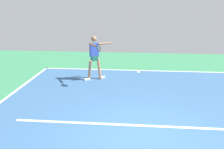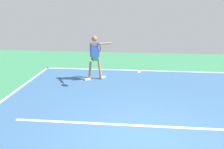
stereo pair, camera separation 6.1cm
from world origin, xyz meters
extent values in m
plane|color=#388456|center=(0.00, 0.00, 0.00)|extent=(20.05, 20.05, 0.00)
cube|color=#38608E|center=(0.00, 0.00, 0.00)|extent=(9.08, 11.89, 0.00)
cube|color=white|center=(0.00, -5.89, 0.00)|extent=(9.08, 0.10, 0.01)
cube|color=white|center=(0.00, -0.69, 0.00)|extent=(6.81, 0.10, 0.01)
cube|color=white|center=(0.00, -5.69, 0.00)|extent=(0.10, 0.30, 0.01)
cylinder|color=#9E7051|center=(1.67, -4.53, 0.42)|extent=(0.28, 0.37, 0.87)
cube|color=white|center=(1.56, -4.60, 0.04)|extent=(0.26, 0.21, 0.07)
cylinder|color=#9E7051|center=(2.04, -4.32, 0.42)|extent=(0.28, 0.37, 0.87)
cube|color=white|center=(2.15, -4.25, 0.04)|extent=(0.26, 0.21, 0.07)
cube|color=#1E664C|center=(1.85, -4.43, 0.90)|extent=(0.31, 0.30, 0.20)
cube|color=#334CB2|center=(1.85, -4.43, 1.24)|extent=(0.38, 0.33, 0.56)
sphere|color=#9E7051|center=(1.85, -4.43, 1.69)|extent=(0.23, 0.23, 0.23)
cylinder|color=#9E7051|center=(1.47, -4.66, 1.47)|extent=(0.52, 0.35, 0.08)
cylinder|color=#9E7051|center=(1.86, -4.10, 1.50)|extent=(0.35, 0.52, 0.08)
cylinder|color=black|center=(1.66, -3.76, 1.50)|extent=(0.14, 0.20, 0.03)
torus|color=black|center=(1.53, -3.55, 1.50)|extent=(0.17, 0.26, 0.29)
cylinder|color=silver|center=(1.53, -3.55, 1.50)|extent=(0.13, 0.22, 0.25)
camera|label=1|loc=(0.30, 4.72, 3.04)|focal=37.24mm
camera|label=2|loc=(0.24, 4.72, 3.04)|focal=37.24mm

